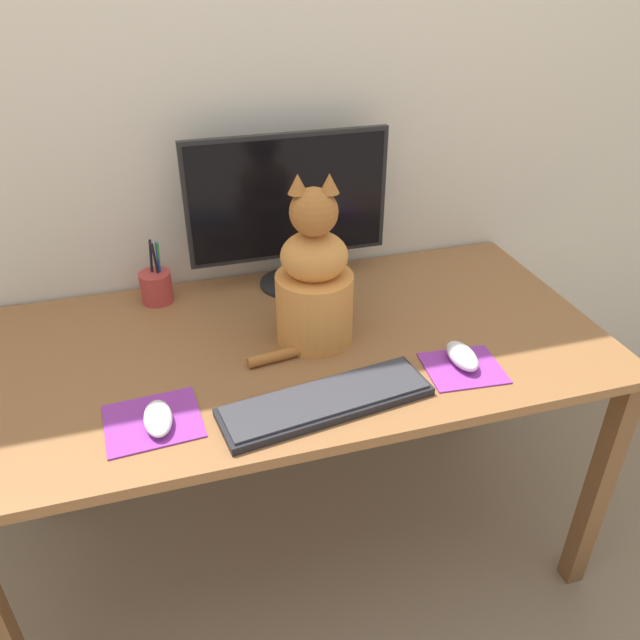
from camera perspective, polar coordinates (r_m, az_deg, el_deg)
name	(u,v)px	position (r m, az deg, el deg)	size (l,w,h in m)	color
ground_plane	(301,540)	(2.01, -1.78, -19.44)	(12.00, 12.00, 0.00)	#847056
wall_back	(251,82)	(1.69, -6.32, 20.83)	(7.00, 0.04, 2.50)	beige
desk	(297,369)	(1.56, -2.16, -4.51)	(1.50, 0.75, 0.73)	brown
monitor	(288,206)	(1.66, -2.92, 10.39)	(0.54, 0.17, 0.42)	black
keyboard	(327,401)	(1.31, 0.63, -7.38)	(0.46, 0.19, 0.02)	black
mousepad_left	(153,421)	(1.32, -15.03, -8.92)	(0.20, 0.18, 0.00)	purple
mousepad_right	(463,368)	(1.45, 12.94, -4.30)	(0.18, 0.16, 0.00)	purple
computer_mouse_left	(158,418)	(1.29, -14.59, -8.68)	(0.06, 0.11, 0.03)	white
computer_mouse_right	(462,356)	(1.45, 12.87, -3.23)	(0.06, 0.11, 0.04)	white
cat	(314,282)	(1.44, -0.59, 3.51)	(0.29, 0.22, 0.42)	#D6893D
pen_cup	(156,286)	(1.71, -14.74, 3.01)	(0.08, 0.08, 0.17)	#B23833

